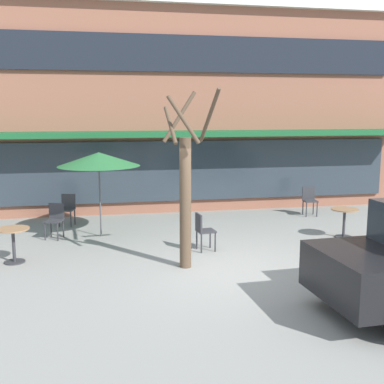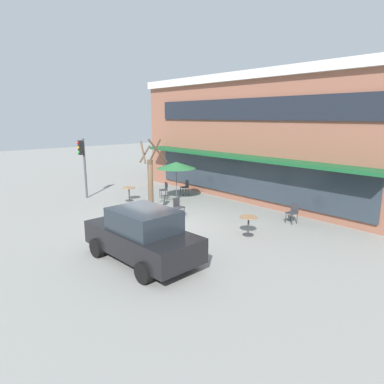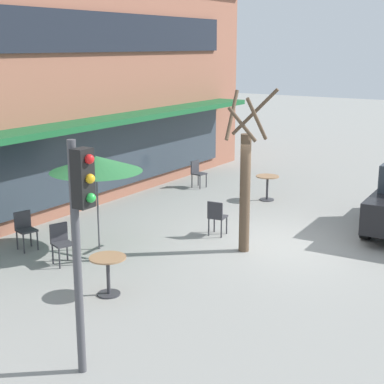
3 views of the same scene
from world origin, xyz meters
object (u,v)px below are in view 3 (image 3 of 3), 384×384
cafe_table_streetside (108,269)px  patio_umbrella_green_folded (96,164)px  cafe_chair_3 (61,241)px  street_tree (245,182)px  cafe_chair_1 (217,215)px  cafe_chair_0 (25,227)px  traffic_light_pole (80,221)px  cafe_chair_2 (197,172)px  cafe_table_near_wall (267,184)px

cafe_table_streetside → patio_umbrella_green_folded: (1.86, 1.88, 1.51)m
cafe_chair_3 → street_tree: 4.25m
cafe_table_streetside → cafe_chair_3: cafe_chair_3 is taller
cafe_chair_1 → cafe_chair_3: 3.93m
cafe_table_streetside → cafe_chair_0: 3.45m
cafe_table_streetside → street_tree: 3.89m
patio_umbrella_green_folded → traffic_light_pole: traffic_light_pole is taller
cafe_chair_2 → cafe_chair_3: same height
cafe_chair_0 → cafe_chair_3: same height
cafe_chair_2 → traffic_light_pole: bearing=-155.5°
street_tree → cafe_chair_1: bearing=61.1°
cafe_chair_0 → traffic_light_pole: bearing=-123.4°
cafe_table_streetside → cafe_chair_3: (0.71, 1.93, 0.01)m
cafe_chair_0 → cafe_chair_3: size_ratio=1.00×
patio_umbrella_green_folded → cafe_chair_1: bearing=-37.5°
cafe_chair_1 → cafe_chair_0: bearing=135.3°
cafe_table_streetside → cafe_table_near_wall: bearing=4.0°
cafe_chair_3 → street_tree: (2.88, -2.92, 1.11)m
cafe_chair_3 → street_tree: size_ratio=0.24×
cafe_chair_3 → traffic_light_pole: 4.92m
cafe_chair_3 → cafe_table_streetside: bearing=-110.1°
cafe_table_near_wall → cafe_table_streetside: size_ratio=1.00×
cafe_chair_0 → cafe_chair_2: (7.36, -0.05, 0.00)m
cafe_table_near_wall → patio_umbrella_green_folded: (-6.16, 1.32, 1.51)m
street_tree → traffic_light_pole: (-5.87, -0.57, 0.66)m
cafe_table_near_wall → cafe_chair_0: cafe_chair_0 is taller
cafe_table_near_wall → cafe_chair_2: cafe_chair_2 is taller
cafe_chair_1 → cafe_chair_3: same height
cafe_chair_2 → traffic_light_pole: size_ratio=0.26×
cafe_chair_3 → traffic_light_pole: traffic_light_pole is taller
cafe_chair_3 → cafe_table_near_wall: bearing=-10.6°
cafe_table_near_wall → cafe_chair_1: bearing=-173.1°
cafe_chair_3 → traffic_light_pole: (-2.98, -3.48, 1.77)m
cafe_chair_2 → cafe_chair_0: bearing=179.6°
cafe_table_streetside → traffic_light_pole: bearing=-145.7°
cafe_table_near_wall → traffic_light_pole: bearing=-168.4°
cafe_table_streetside → cafe_chair_1: bearing=1.3°
cafe_chair_0 → cafe_chair_1: 4.58m
cafe_chair_2 → street_tree: 6.44m
cafe_chair_0 → patio_umbrella_green_folded: bearing=-57.3°
cafe_table_streetside → cafe_chair_2: bearing=21.5°
cafe_chair_3 → street_tree: bearing=-45.4°
patio_umbrella_green_folded → cafe_chair_0: patio_umbrella_green_folded is taller
cafe_chair_0 → cafe_chair_2: same height
cafe_table_near_wall → traffic_light_pole: traffic_light_pole is taller
cafe_table_near_wall → cafe_chair_3: (-7.31, 1.37, 0.01)m
cafe_table_streetside → street_tree: bearing=-15.4°
patio_umbrella_green_folded → cafe_chair_2: 6.75m
cafe_table_streetside → traffic_light_pole: traffic_light_pole is taller
cafe_table_near_wall → traffic_light_pole: size_ratio=0.22×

